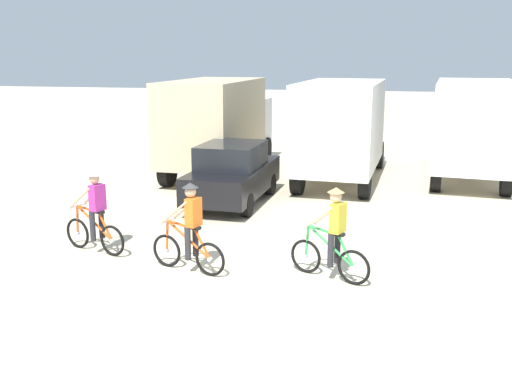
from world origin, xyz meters
The scene contains 8 objects.
ground_plane centered at (0.00, 0.00, 0.00)m, with size 120.00×120.00×0.00m, color beige.
box_truck_tan_camper centered at (-3.10, 10.66, 1.87)m, with size 2.66×6.84×3.35m.
box_truck_white_box centered at (1.25, 10.45, 1.87)m, with size 2.80×6.89×3.35m.
box_truck_avon_van centered at (5.52, 11.70, 1.87)m, with size 3.03×6.95×3.35m.
sedan_parked centered at (-1.58, 6.73, 0.88)m, with size 1.98×4.29×1.76m.
cyclist_orange_shirt centered at (-3.41, 1.94, 0.85)m, with size 1.66×0.72×1.82m.
cyclist_cowboy_hat centered at (-1.05, 1.26, 0.85)m, with size 1.67×0.68×1.82m.
cyclist_near_camera centered at (1.73, 1.45, 0.85)m, with size 1.60×0.82×1.82m.
Camera 1 is at (2.55, -9.23, 4.24)m, focal length 41.25 mm.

